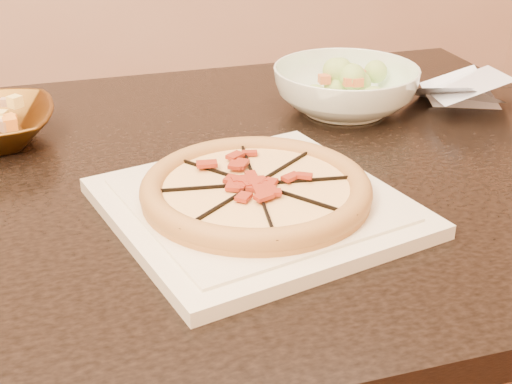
# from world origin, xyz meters

# --- Properties ---
(dining_table) EXTENTS (1.53, 1.07, 0.75)m
(dining_table) POSITION_xyz_m (0.20, -0.14, 0.65)
(dining_table) COLOR black
(dining_table) RESTS_ON floor
(plate) EXTENTS (0.43, 0.43, 0.02)m
(plate) POSITION_xyz_m (0.32, -0.28, 0.76)
(plate) COLOR beige
(plate) RESTS_ON dining_table
(pizza) EXTENTS (0.28, 0.28, 0.03)m
(pizza) POSITION_xyz_m (0.32, -0.28, 0.78)
(pizza) COLOR #BF8449
(pizza) RESTS_ON plate
(salad_bowl) EXTENTS (0.32, 0.32, 0.08)m
(salad_bowl) POSITION_xyz_m (0.54, 0.05, 0.79)
(salad_bowl) COLOR white
(salad_bowl) RESTS_ON dining_table
(salad) EXTENTS (0.09, 0.13, 0.04)m
(salad) POSITION_xyz_m (0.54, 0.05, 0.84)
(salad) COLOR #C9EE79
(salad) RESTS_ON salad_bowl
(cling_film) EXTENTS (0.20, 0.18, 0.05)m
(cling_film) POSITION_xyz_m (0.74, 0.02, 0.78)
(cling_film) COLOR white
(cling_film) RESTS_ON dining_table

